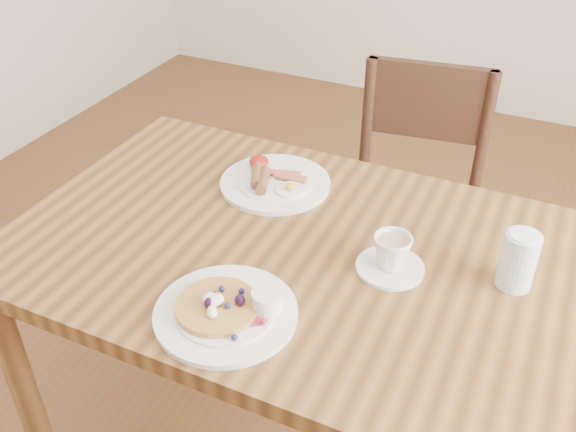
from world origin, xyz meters
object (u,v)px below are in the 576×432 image
at_px(pancake_plate, 228,310).
at_px(water_glass, 518,260).
at_px(teacup_saucer, 391,255).
at_px(chair_far, 412,198).
at_px(breakfast_plate, 274,181).
at_px(dining_table, 288,278).

bearing_deg(pancake_plate, water_glass, 34.34).
xyz_separation_m(pancake_plate, teacup_saucer, (0.23, 0.26, 0.02)).
bearing_deg(pancake_plate, teacup_saucer, 48.26).
xyz_separation_m(chair_far, pancake_plate, (-0.11, -0.93, 0.27)).
distance_m(pancake_plate, breakfast_plate, 0.47).
xyz_separation_m(chair_far, breakfast_plate, (-0.24, -0.48, 0.27)).
relative_size(teacup_saucer, water_glass, 1.18).
distance_m(dining_table, teacup_saucer, 0.26).
bearing_deg(teacup_saucer, breakfast_plate, 152.21).
relative_size(chair_far, teacup_saucer, 6.29).
bearing_deg(dining_table, water_glass, 8.26).
height_order(dining_table, teacup_saucer, teacup_saucer).
height_order(dining_table, breakfast_plate, breakfast_plate).
bearing_deg(chair_far, teacup_saucer, 92.06).
xyz_separation_m(pancake_plate, water_glass, (0.46, 0.32, 0.05)).
height_order(pancake_plate, breakfast_plate, pancake_plate).
relative_size(pancake_plate, water_glass, 2.27).
xyz_separation_m(dining_table, chair_far, (0.11, 0.68, -0.16)).
bearing_deg(dining_table, chair_far, 81.00).
xyz_separation_m(chair_far, teacup_saucer, (0.12, -0.67, 0.29)).
relative_size(chair_far, pancake_plate, 3.26).
xyz_separation_m(dining_table, pancake_plate, (-0.00, -0.25, 0.11)).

